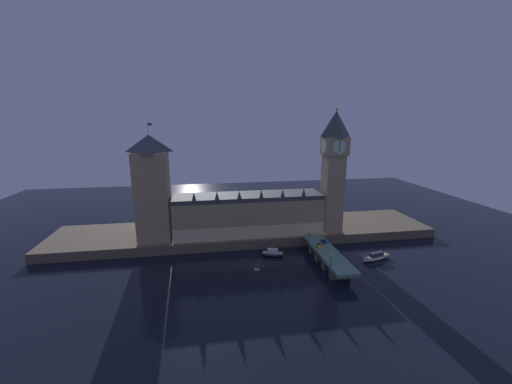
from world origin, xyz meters
name	(u,v)px	position (x,y,z in m)	size (l,w,h in m)	color
ground_plane	(257,265)	(0.00, 0.00, 0.00)	(400.00, 400.00, 0.00)	black
embankment	(246,232)	(0.00, 39.00, 2.56)	(220.00, 42.00, 5.11)	brown
parliament_hall	(248,214)	(0.29, 30.69, 16.30)	(82.38, 20.74, 26.90)	tan
clock_tower	(334,168)	(48.09, 26.74, 41.87)	(12.87, 12.98, 69.58)	tan
victoria_tower	(152,188)	(-50.68, 29.91, 33.20)	(17.16, 17.16, 61.88)	tan
bridge	(328,256)	(34.07, -5.00, 4.27)	(10.34, 46.00, 6.45)	slate
car_northbound_lead	(319,245)	(31.79, 1.60, 7.14)	(2.12, 4.04, 1.47)	yellow
car_southbound_trail	(324,241)	(36.34, 6.53, 7.10)	(1.97, 4.54, 1.38)	navy
pedestrian_mid_walk	(340,252)	(38.62, -8.39, 7.40)	(0.38, 0.38, 1.79)	black
street_lamp_near	(331,258)	(29.12, -19.72, 10.13)	(1.34, 0.60, 5.87)	#2D3333
street_lamp_far	(309,234)	(29.12, 9.72, 10.37)	(1.34, 0.60, 6.26)	#2D3333
boat_upstream	(273,253)	(9.72, 8.32, 1.41)	(12.25, 7.49, 3.85)	#28282D
boat_downstream	(376,257)	(59.97, -4.28, 1.41)	(17.27, 8.05, 3.86)	white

